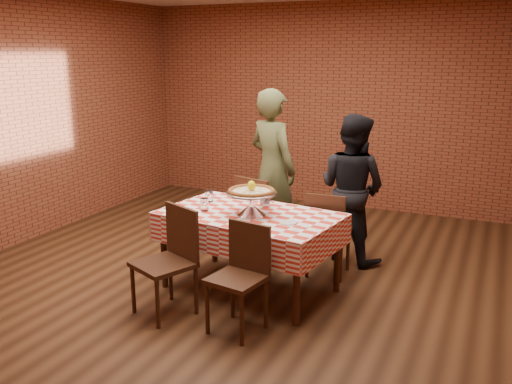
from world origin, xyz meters
TOP-DOWN VIEW (x-y plane):
  - ground at (0.00, 0.00)m, footprint 6.00×6.00m
  - back_wall at (0.00, 3.00)m, footprint 5.50×0.00m
  - table at (0.30, -0.26)m, footprint 1.72×1.18m
  - tablecloth at (0.30, -0.26)m, footprint 1.76×1.22m
  - pizza_stand at (0.33, -0.30)m, footprint 0.63×0.63m
  - pizza at (0.33, -0.30)m, footprint 0.57×0.57m
  - lemon at (0.33, -0.30)m, footprint 0.10×0.10m
  - water_glass_left at (-0.13, -0.36)m, footprint 0.09×0.09m
  - water_glass_right at (-0.24, -0.06)m, footprint 0.09×0.09m
  - side_plate at (0.73, -0.41)m, footprint 0.17×0.17m
  - sweetener_packet_a at (0.86, -0.55)m, footprint 0.06×0.05m
  - sweetener_packet_b at (0.90, -0.45)m, footprint 0.05×0.04m
  - condiment_caddy at (0.34, 0.00)m, footprint 0.11×0.09m
  - chair_near_left at (-0.16, -1.02)m, footprint 0.59×0.59m
  - chair_near_right at (0.55, -1.05)m, footprint 0.46×0.46m
  - chair_far_left at (0.07, 0.56)m, footprint 0.55×0.55m
  - chair_far_right at (0.86, 0.41)m, footprint 0.42×0.42m
  - diner_olive at (-0.01, 1.00)m, footprint 0.78×0.67m
  - diner_black at (0.95, 0.91)m, footprint 0.93×0.82m

SIDE VIEW (x-z plane):
  - ground at x=0.00m, z-range 0.00..0.00m
  - table at x=0.30m, z-range 0.00..0.75m
  - chair_far_right at x=0.86m, z-range 0.00..0.88m
  - chair_near_right at x=0.55m, z-range 0.00..0.88m
  - chair_near_left at x=-0.16m, z-range 0.00..0.93m
  - chair_far_left at x=0.07m, z-range 0.00..0.93m
  - tablecloth at x=0.30m, z-range 0.48..0.76m
  - sweetener_packet_a at x=0.86m, z-range 0.76..0.76m
  - sweetener_packet_b at x=0.90m, z-range 0.76..0.76m
  - side_plate at x=0.73m, z-range 0.76..0.77m
  - diner_black at x=0.95m, z-range 0.00..1.59m
  - water_glass_left at x=-0.13m, z-range 0.76..0.88m
  - water_glass_right at x=-0.24m, z-range 0.76..0.88m
  - condiment_caddy at x=0.34m, z-range 0.76..0.89m
  - pizza_stand at x=0.33m, z-range 0.76..0.97m
  - diner_olive at x=-0.01m, z-range 0.00..1.82m
  - pizza at x=0.33m, z-range 0.96..0.99m
  - lemon at x=0.33m, z-range 0.98..1.08m
  - back_wall at x=0.00m, z-range -1.30..4.20m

